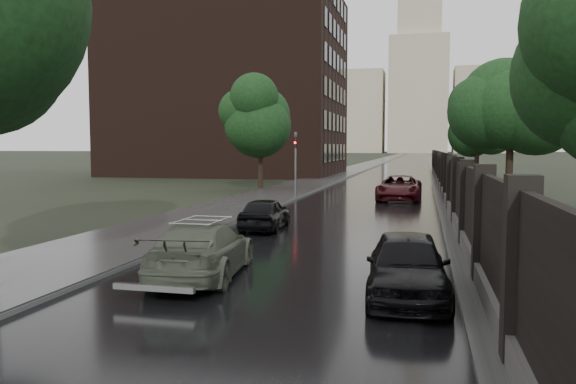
{
  "coord_description": "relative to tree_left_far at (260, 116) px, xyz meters",
  "views": [
    {
      "loc": [
        3.26,
        -8.26,
        3.08
      ],
      "look_at": [
        -1.38,
        10.93,
        1.5
      ],
      "focal_mm": 35.0,
      "sensor_mm": 36.0,
      "label": 1
    }
  ],
  "objects": [
    {
      "name": "ground",
      "position": [
        8.0,
        -30.0,
        -5.24
      ],
      "size": [
        800.0,
        800.0,
        0.0
      ],
      "primitive_type": "plane",
      "color": "black",
      "rests_on": "ground"
    },
    {
      "name": "road",
      "position": [
        8.0,
        160.0,
        -5.23
      ],
      "size": [
        8.0,
        420.0,
        0.02
      ],
      "primitive_type": "cube",
      "color": "black",
      "rests_on": "ground"
    },
    {
      "name": "sidewalk_left",
      "position": [
        2.0,
        160.0,
        -5.16
      ],
      "size": [
        4.0,
        420.0,
        0.16
      ],
      "primitive_type": "cube",
      "color": "#2D2D2D",
      "rests_on": "ground"
    },
    {
      "name": "verge_right",
      "position": [
        13.5,
        160.0,
        -5.2
      ],
      "size": [
        3.0,
        420.0,
        0.08
      ],
      "primitive_type": "cube",
      "color": "#2D2D2D",
      "rests_on": "ground"
    },
    {
      "name": "fence_right",
      "position": [
        12.6,
        2.01,
        -4.23
      ],
      "size": [
        0.45,
        75.72,
        2.7
      ],
      "color": "#383533",
      "rests_on": "ground"
    },
    {
      "name": "tree_left_far",
      "position": [
        0.0,
        0.0,
        0.0
      ],
      "size": [
        4.25,
        4.25,
        7.39
      ],
      "color": "black",
      "rests_on": "ground"
    },
    {
      "name": "tree_right_b",
      "position": [
        15.5,
        -8.0,
        -0.29
      ],
      "size": [
        4.08,
        4.08,
        7.01
      ],
      "color": "black",
      "rests_on": "ground"
    },
    {
      "name": "tree_right_c",
      "position": [
        15.5,
        10.0,
        -0.29
      ],
      "size": [
        4.08,
        4.08,
        7.01
      ],
      "color": "black",
      "rests_on": "ground"
    },
    {
      "name": "traffic_light",
      "position": [
        3.7,
        -5.01,
        -2.84
      ],
      "size": [
        0.16,
        0.32,
        4.0
      ],
      "color": "#59595E",
      "rests_on": "ground"
    },
    {
      "name": "brick_building",
      "position": [
        -10.0,
        22.0,
        4.76
      ],
      "size": [
        24.0,
        18.0,
        20.0
      ],
      "primitive_type": "cube",
      "color": "black",
      "rests_on": "ground"
    },
    {
      "name": "stalinist_tower",
      "position": [
        8.0,
        270.0,
        33.14
      ],
      "size": [
        92.0,
        30.0,
        159.0
      ],
      "color": "tan",
      "rests_on": "ground"
    },
    {
      "name": "volga_sedan",
      "position": [
        6.2,
        -25.99,
        -4.58
      ],
      "size": [
        2.39,
        4.73,
        1.32
      ],
      "primitive_type": "imported",
      "rotation": [
        0.0,
        0.0,
        3.27
      ],
      "color": "#4A5241",
      "rests_on": "ground"
    },
    {
      "name": "hatchback_left",
      "position": [
        5.55,
        -18.31,
        -4.63
      ],
      "size": [
        1.62,
        3.65,
        1.22
      ],
      "primitive_type": "imported",
      "rotation": [
        0.0,
        0.0,
        3.19
      ],
      "color": "black",
      "rests_on": "ground"
    },
    {
      "name": "car_right_near",
      "position": [
        10.98,
        -26.76,
        -4.56
      ],
      "size": [
        1.82,
        4.06,
        1.36
      ],
      "primitive_type": "imported",
      "rotation": [
        0.0,
        0.0,
        0.05
      ],
      "color": "black",
      "rests_on": "ground"
    },
    {
      "name": "car_right_far",
      "position": [
        9.94,
        -5.32,
        -4.51
      ],
      "size": [
        2.54,
        5.29,
        1.45
      ],
      "primitive_type": "imported",
      "rotation": [
        0.0,
        0.0,
        -0.02
      ],
      "color": "#330B10",
      "rests_on": "ground"
    }
  ]
}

